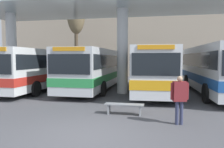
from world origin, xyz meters
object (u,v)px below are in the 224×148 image
at_px(transit_bus_left_bay, 45,67).
at_px(waiting_bench_near_pillar, 124,107).
at_px(transit_bus_far_right_bay, 215,68).
at_px(poplar_tree_behind_left, 76,16).
at_px(transit_bus_right_bay, 152,68).
at_px(pedestrian_waiting, 180,95).
at_px(transit_bus_center_bay, 98,67).

distance_m(transit_bus_left_bay, waiting_bench_near_pillar, 10.16).
relative_size(transit_bus_far_right_bay, waiting_bench_near_pillar, 6.35).
relative_size(waiting_bench_near_pillar, poplar_tree_behind_left, 0.18).
xyz_separation_m(transit_bus_left_bay, poplar_tree_behind_left, (-0.08, 7.52, 5.44)).
distance_m(transit_bus_right_bay, transit_bus_far_right_bay, 4.13).
distance_m(transit_bus_far_right_bay, pedestrian_waiting, 8.17).
bearing_deg(poplar_tree_behind_left, pedestrian_waiting, -58.21).
bearing_deg(transit_bus_right_bay, transit_bus_center_bay, -20.96).
distance_m(pedestrian_waiting, poplar_tree_behind_left, 19.16).
relative_size(transit_bus_center_bay, pedestrian_waiting, 6.89).
xyz_separation_m(transit_bus_center_bay, poplar_tree_behind_left, (-4.21, 6.41, 5.43)).
bearing_deg(transit_bus_right_bay, pedestrian_waiting, 95.53).
xyz_separation_m(transit_bus_left_bay, transit_bus_right_bay, (8.44, -0.34, 0.03)).
bearing_deg(poplar_tree_behind_left, transit_bus_right_bay, -42.70).
distance_m(transit_bus_center_bay, pedestrian_waiting, 10.53).
bearing_deg(transit_bus_right_bay, transit_bus_left_bay, -4.70).
distance_m(waiting_bench_near_pillar, poplar_tree_behind_left, 17.58).
height_order(transit_bus_left_bay, transit_bus_right_bay, transit_bus_right_bay).
bearing_deg(transit_bus_far_right_bay, poplar_tree_behind_left, -33.32).
bearing_deg(pedestrian_waiting, transit_bus_right_bay, 85.96).
relative_size(transit_bus_left_bay, pedestrian_waiting, 6.41).
bearing_deg(transit_bus_right_bay, transit_bus_far_right_bay, 176.84).
xyz_separation_m(transit_bus_far_right_bay, waiting_bench_near_pillar, (-5.23, -6.49, -1.45)).
distance_m(transit_bus_right_bay, poplar_tree_behind_left, 12.79).
bearing_deg(transit_bus_center_bay, transit_bus_left_bay, 15.62).
xyz_separation_m(transit_bus_far_right_bay, poplar_tree_behind_left, (-12.65, 7.92, 5.35)).
bearing_deg(transit_bus_center_bay, pedestrian_waiting, 121.31).
height_order(transit_bus_far_right_bay, pedestrian_waiting, transit_bus_far_right_bay).
relative_size(transit_bus_left_bay, transit_bus_center_bay, 0.93).
bearing_deg(pedestrian_waiting, transit_bus_far_right_bay, 55.82).
height_order(waiting_bench_near_pillar, poplar_tree_behind_left, poplar_tree_behind_left).
xyz_separation_m(transit_bus_center_bay, waiting_bench_near_pillar, (3.21, -7.99, -1.37)).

